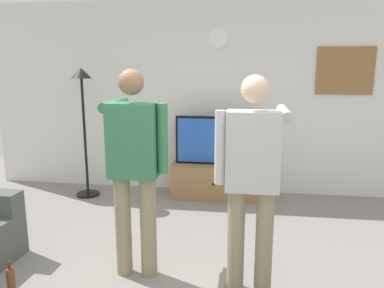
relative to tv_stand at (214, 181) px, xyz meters
name	(u,v)px	position (x,y,z in m)	size (l,w,h in m)	color
back_wall	(205,98)	(-0.17, 0.35, 1.12)	(6.40, 0.10, 2.70)	silver
tv_stand	(214,181)	(0.00, 0.00, 0.00)	(1.20, 0.45, 0.46)	#997047
television	(215,140)	(0.00, 0.05, 0.57)	(1.10, 0.07, 0.67)	black
wall_clock	(218,38)	(0.00, 0.29, 1.94)	(0.26, 0.26, 0.03)	white
framed_picture	(345,71)	(1.70, 0.30, 1.51)	(0.74, 0.04, 0.63)	olive
floor_lamp	(83,106)	(-1.79, -0.18, 1.04)	(0.32, 0.32, 1.78)	black
person_standing_nearer_lamp	(134,162)	(-0.52, -2.08, 0.79)	(0.59, 0.78, 1.80)	gray
person_standing_nearer_couch	(252,173)	(0.46, -2.19, 0.77)	(0.59, 0.78, 1.76)	gray
beverage_bottle	(11,283)	(-1.40, -2.59, -0.10)	(0.07, 0.07, 0.33)	#592D19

